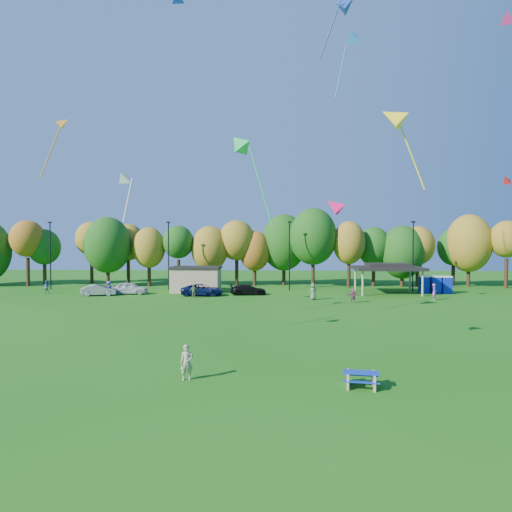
{
  "coord_description": "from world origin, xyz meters",
  "views": [
    {
      "loc": [
        0.07,
        -19.83,
        6.63
      ],
      "look_at": [
        -0.99,
        6.0,
        5.73
      ],
      "focal_mm": 32.0,
      "sensor_mm": 36.0,
      "label": 1
    }
  ],
  "objects_px": {
    "kite_flyer": "(187,362)",
    "car_d": "(248,290)",
    "picnic_table": "(361,378)",
    "car_c": "(202,290)",
    "car_b": "(99,290)",
    "porta_potties": "(435,284)",
    "car_a": "(130,288)"
  },
  "relations": [
    {
      "from": "kite_flyer",
      "to": "car_b",
      "type": "distance_m",
      "value": 36.24
    },
    {
      "from": "porta_potties",
      "to": "kite_flyer",
      "type": "bearing_deg",
      "value": -123.64
    },
    {
      "from": "car_b",
      "to": "car_d",
      "type": "relative_size",
      "value": 0.93
    },
    {
      "from": "picnic_table",
      "to": "car_b",
      "type": "relative_size",
      "value": 0.44
    },
    {
      "from": "porta_potties",
      "to": "car_b",
      "type": "bearing_deg",
      "value": -174.1
    },
    {
      "from": "car_a",
      "to": "car_c",
      "type": "distance_m",
      "value": 9.17
    },
    {
      "from": "picnic_table",
      "to": "kite_flyer",
      "type": "bearing_deg",
      "value": -175.97
    },
    {
      "from": "porta_potties",
      "to": "car_a",
      "type": "relative_size",
      "value": 0.86
    },
    {
      "from": "car_b",
      "to": "car_a",
      "type": "bearing_deg",
      "value": -76.11
    },
    {
      "from": "car_c",
      "to": "picnic_table",
      "type": "bearing_deg",
      "value": -159.23
    },
    {
      "from": "picnic_table",
      "to": "car_a",
      "type": "xyz_separation_m",
      "value": [
        -21.65,
        34.47,
        0.35
      ]
    },
    {
      "from": "car_b",
      "to": "car_c",
      "type": "distance_m",
      "value": 12.3
    },
    {
      "from": "car_b",
      "to": "car_d",
      "type": "distance_m",
      "value": 17.78
    },
    {
      "from": "kite_flyer",
      "to": "car_b",
      "type": "height_order",
      "value": "kite_flyer"
    },
    {
      "from": "porta_potties",
      "to": "car_c",
      "type": "relative_size",
      "value": 0.75
    },
    {
      "from": "kite_flyer",
      "to": "car_a",
      "type": "bearing_deg",
      "value": 98.35
    },
    {
      "from": "picnic_table",
      "to": "car_a",
      "type": "bearing_deg",
      "value": 131.07
    },
    {
      "from": "picnic_table",
      "to": "car_d",
      "type": "relative_size",
      "value": 0.4
    },
    {
      "from": "car_d",
      "to": "car_a",
      "type": "bearing_deg",
      "value": 82.78
    },
    {
      "from": "porta_potties",
      "to": "car_d",
      "type": "distance_m",
      "value": 23.42
    },
    {
      "from": "kite_flyer",
      "to": "car_d",
      "type": "bearing_deg",
      "value": 74.85
    },
    {
      "from": "kite_flyer",
      "to": "car_b",
      "type": "xyz_separation_m",
      "value": [
        -16.79,
        32.11,
        -0.17
      ]
    },
    {
      "from": "car_b",
      "to": "car_c",
      "type": "xyz_separation_m",
      "value": [
        12.29,
        0.5,
        0.02
      ]
    },
    {
      "from": "kite_flyer",
      "to": "car_a",
      "type": "distance_m",
      "value": 36.41
    },
    {
      "from": "car_a",
      "to": "picnic_table",
      "type": "bearing_deg",
      "value": -149.29
    },
    {
      "from": "car_a",
      "to": "car_b",
      "type": "xyz_separation_m",
      "value": [
        -3.19,
        -1.67,
        -0.08
      ]
    },
    {
      "from": "picnic_table",
      "to": "kite_flyer",
      "type": "distance_m",
      "value": 8.09
    },
    {
      "from": "car_a",
      "to": "car_c",
      "type": "height_order",
      "value": "car_a"
    },
    {
      "from": "picnic_table",
      "to": "car_b",
      "type": "xyz_separation_m",
      "value": [
        -24.84,
        32.8,
        0.27
      ]
    },
    {
      "from": "car_b",
      "to": "car_d",
      "type": "bearing_deg",
      "value": -98.67
    },
    {
      "from": "picnic_table",
      "to": "car_c",
      "type": "bearing_deg",
      "value": 119.59
    },
    {
      "from": "car_b",
      "to": "car_d",
      "type": "xyz_separation_m",
      "value": [
        17.71,
        1.56,
        -0.04
      ]
    }
  ]
}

